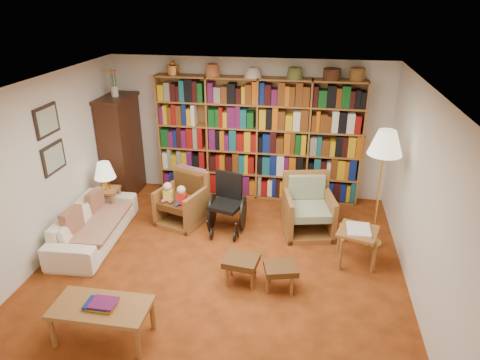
% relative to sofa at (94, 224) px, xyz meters
% --- Properties ---
extents(floor, '(5.00, 5.00, 0.00)m').
position_rel_sofa_xyz_m(floor, '(2.05, -0.35, -0.27)').
color(floor, '#9A3F17').
rests_on(floor, ground).
extents(ceiling, '(5.00, 5.00, 0.00)m').
position_rel_sofa_xyz_m(ceiling, '(2.05, -0.35, 2.23)').
color(ceiling, silver).
rests_on(ceiling, wall_back).
extents(wall_back, '(5.00, 0.00, 5.00)m').
position_rel_sofa_xyz_m(wall_back, '(2.05, 2.15, 0.98)').
color(wall_back, silver).
rests_on(wall_back, floor).
extents(wall_front, '(5.00, 0.00, 5.00)m').
position_rel_sofa_xyz_m(wall_front, '(2.05, -2.85, 0.98)').
color(wall_front, silver).
rests_on(wall_front, floor).
extents(wall_left, '(0.00, 5.00, 5.00)m').
position_rel_sofa_xyz_m(wall_left, '(-0.45, -0.35, 0.98)').
color(wall_left, silver).
rests_on(wall_left, floor).
extents(wall_right, '(0.00, 5.00, 5.00)m').
position_rel_sofa_xyz_m(wall_right, '(4.55, -0.35, 0.98)').
color(wall_right, silver).
rests_on(wall_right, floor).
extents(bookshelf, '(3.60, 0.30, 2.42)m').
position_rel_sofa_xyz_m(bookshelf, '(2.25, 1.97, 0.90)').
color(bookshelf, '#9B6130').
rests_on(bookshelf, floor).
extents(curio_cabinet, '(0.50, 0.95, 2.40)m').
position_rel_sofa_xyz_m(curio_cabinet, '(-0.20, 1.65, 0.68)').
color(curio_cabinet, '#3C1C10').
rests_on(curio_cabinet, floor).
extents(framed_pictures, '(0.03, 0.52, 0.97)m').
position_rel_sofa_xyz_m(framed_pictures, '(-0.43, -0.05, 1.35)').
color(framed_pictures, black).
rests_on(framed_pictures, wall_left).
extents(sofa, '(1.92, 0.84, 0.55)m').
position_rel_sofa_xyz_m(sofa, '(0.00, 0.00, 0.00)').
color(sofa, white).
rests_on(sofa, floor).
extents(sofa_throw, '(0.77, 1.32, 0.04)m').
position_rel_sofa_xyz_m(sofa_throw, '(0.05, 0.00, 0.03)').
color(sofa_throw, beige).
rests_on(sofa_throw, sofa).
extents(cushion_left, '(0.14, 0.37, 0.36)m').
position_rel_sofa_xyz_m(cushion_left, '(-0.13, 0.35, 0.18)').
color(cushion_left, maroon).
rests_on(cushion_left, sofa).
extents(cushion_right, '(0.17, 0.40, 0.39)m').
position_rel_sofa_xyz_m(cushion_right, '(-0.13, -0.35, 0.18)').
color(cushion_right, maroon).
rests_on(cushion_right, sofa).
extents(side_table_lamp, '(0.39, 0.39, 0.52)m').
position_rel_sofa_xyz_m(side_table_lamp, '(-0.10, 0.72, 0.10)').
color(side_table_lamp, '#9B6130').
rests_on(side_table_lamp, floor).
extents(table_lamp, '(0.35, 0.35, 0.47)m').
position_rel_sofa_xyz_m(table_lamp, '(-0.10, 0.72, 0.57)').
color(table_lamp, gold).
rests_on(table_lamp, side_table_lamp).
extents(armchair_leather, '(0.89, 0.90, 0.86)m').
position_rel_sofa_xyz_m(armchair_leather, '(1.17, 0.84, 0.08)').
color(armchair_leather, '#9B6130').
rests_on(armchair_leather, floor).
extents(armchair_sage, '(0.90, 0.91, 0.92)m').
position_rel_sofa_xyz_m(armchair_sage, '(3.22, 0.86, 0.08)').
color(armchair_sage, '#9B6130').
rests_on(armchair_sage, floor).
extents(wheelchair, '(0.56, 0.75, 0.93)m').
position_rel_sofa_xyz_m(wheelchair, '(1.94, 0.69, 0.15)').
color(wheelchair, black).
rests_on(wheelchair, floor).
extents(floor_lamp, '(0.48, 0.48, 1.80)m').
position_rel_sofa_xyz_m(floor_lamp, '(4.20, 0.60, 1.28)').
color(floor_lamp, gold).
rests_on(floor_lamp, floor).
extents(side_table_papers, '(0.63, 0.63, 0.55)m').
position_rel_sofa_xyz_m(side_table_papers, '(3.90, 0.05, 0.17)').
color(side_table_papers, '#9B6130').
rests_on(side_table_papers, floor).
extents(footstool_a, '(0.47, 0.42, 0.37)m').
position_rel_sofa_xyz_m(footstool_a, '(2.39, -0.66, 0.03)').
color(footstool_a, '#513015').
rests_on(footstool_a, floor).
extents(footstool_b, '(0.49, 0.44, 0.35)m').
position_rel_sofa_xyz_m(footstool_b, '(2.91, -0.71, 0.01)').
color(footstool_b, '#513015').
rests_on(footstool_b, floor).
extents(coffee_table, '(1.06, 0.53, 0.49)m').
position_rel_sofa_xyz_m(coffee_table, '(1.06, -1.89, 0.11)').
color(coffee_table, '#9B6130').
rests_on(coffee_table, floor).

